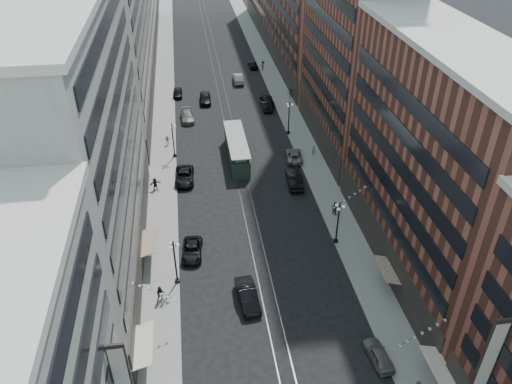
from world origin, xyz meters
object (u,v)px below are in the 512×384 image
lamppost_se_mid (289,117)px  car_9 (178,93)px  pedestrian_8 (313,150)px  car_4 (378,355)px  car_extra_1 (253,64)px  lamppost_se_far (338,222)px  car_2 (192,250)px  car_7 (184,176)px  car_11 (294,156)px  car_8 (187,116)px  car_5 (248,296)px  car_14 (238,78)px  car_10 (294,179)px  streetcar (237,150)px  pedestrian_6 (167,140)px  car_12 (267,100)px  pedestrian_7 (335,208)px  car_extra_0 (266,105)px  lamppost_sw_far (175,261)px  pedestrian_2 (161,294)px  pedestrian_9 (291,93)px  lamppost_sw_mid (173,139)px  car_13 (205,98)px  pedestrian_5 (155,184)px  pedestrian_extra_0 (263,66)px

lamppost_se_mid → car_9: 25.53m
pedestrian_8 → car_4: bearing=49.4°
car_4 → car_extra_1: bearing=-95.7°
lamppost_se_far → car_2: (-16.66, 0.29, -2.43)m
car_7 → car_11: size_ratio=1.13×
car_8 → car_9: bearing=95.6°
car_5 → car_14: 59.71m
car_4 → car_10: bearing=-93.4°
streetcar → pedestrian_6: (-10.23, 5.76, -0.63)m
car_11 → car_14: bearing=-73.9°
lamppost_se_far → car_12: size_ratio=1.02×
car_7 → pedestrian_8: (19.35, 4.23, 0.32)m
car_8 → pedestrian_6: (-3.33, -8.63, 0.18)m
pedestrian_7 → car_extra_0: bearing=-37.1°
lamppost_sw_far → pedestrian_6: size_ratio=3.47×
lamppost_sw_far → car_7: lamppost_sw_far is taller
lamppost_se_far → streetcar: lamppost_se_far is taller
pedestrian_2 → pedestrian_9: (23.36, 48.73, -0.02)m
streetcar → pedestrian_7: streetcar is taller
car_2 → lamppost_sw_mid: bearing=100.0°
lamppost_se_mid → pedestrian_6: bearing=-177.0°
lamppost_se_far → car_13: bearing=106.5°
car_9 → car_11: 31.47m
car_10 → car_13: bearing=-67.1°
pedestrian_5 → pedestrian_7: bearing=-40.9°
pedestrian_7 → lamppost_se_mid: bearing=-39.6°
lamppost_sw_far → car_8: bearing=86.7°
car_5 → lamppost_sw_mid: bearing=97.9°
car_11 → pedestrian_extra_0: 37.76m
lamppost_se_mid → pedestrian_9: size_ratio=3.19×
car_9 → car_extra_0: car_extra_0 is taller
lamppost_sw_mid → streetcar: 9.50m
car_7 → pedestrian_extra_0: size_ratio=2.83×
lamppost_se_far → car_5: 13.97m
car_8 → car_14: 19.27m
car_10 → lamppost_sw_mid: bearing=-28.2°
lamppost_se_mid → car_9: lamppost_se_mid is taller
car_13 → pedestrian_2: bearing=-96.7°
car_14 → pedestrian_5: bearing=68.1°
pedestrian_9 → car_10: bearing=-95.9°
pedestrian_6 → car_9: bearing=-103.9°
pedestrian_8 → car_extra_0: 18.25m
lamppost_se_far → lamppost_se_mid: same height
streetcar → car_11: 8.57m
pedestrian_2 → car_7: size_ratio=0.32×
car_2 → pedestrian_6: pedestrian_6 is taller
car_10 → car_extra_1: car_10 is taller
pedestrian_2 → car_11: bearing=50.3°
car_14 → car_8: bearing=57.3°
car_4 → car_13: size_ratio=0.81×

